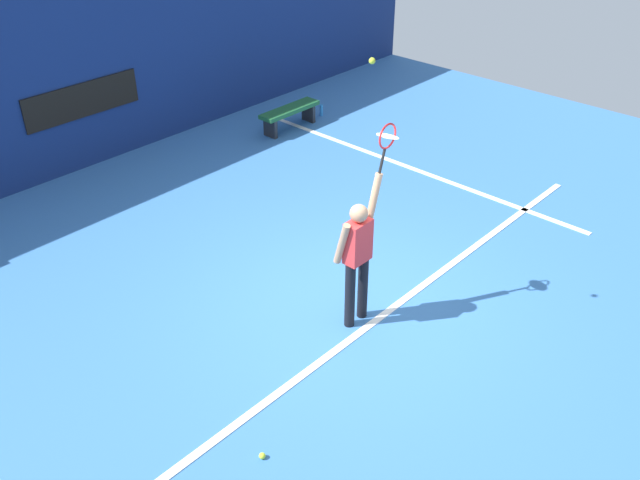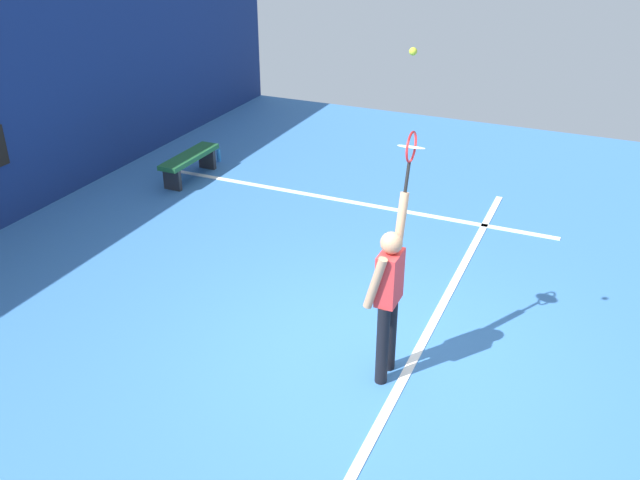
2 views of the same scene
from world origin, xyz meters
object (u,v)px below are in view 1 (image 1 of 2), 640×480
Objects in this scene: tennis_player at (357,254)px; tennis_racket at (387,139)px; court_bench at (290,113)px; water_bottle at (321,110)px; tennis_ball at (372,61)px; spare_ball at (262,456)px.

tennis_racket is (0.46, -0.00, 1.35)m from tennis_player.
tennis_racket is 0.45× the size of court_bench.
tennis_player is at bearing 179.47° from tennis_racket.
court_bench reaches higher than water_bottle.
court_bench is at bearing 52.77° from tennis_ball.
spare_ball is at bearing -164.77° from tennis_ball.
tennis_ball is at bearing 15.23° from spare_ball.
water_bottle is (0.95, 0.00, -0.22)m from court_bench.
water_bottle is 9.16m from spare_ball.
spare_ball is at bearing -137.35° from court_bench.
tennis_player is 1.43m from tennis_racket.
water_bottle is at bearing 45.98° from tennis_player.
tennis_racket reaches higher than water_bottle.
tennis_racket is at bearing 11.99° from tennis_ball.
water_bottle reaches higher than spare_ball.
water_bottle is at bearing 48.88° from tennis_racket.
tennis_ball is (-0.46, -0.10, 1.04)m from tennis_racket.
tennis_racket reaches higher than spare_ball.
tennis_racket is 2.61× the size of water_bottle.
tennis_ball is at bearing -133.42° from water_bottle.
tennis_racket is 6.36m from court_bench.
tennis_player is at bearing 92.00° from tennis_ball.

